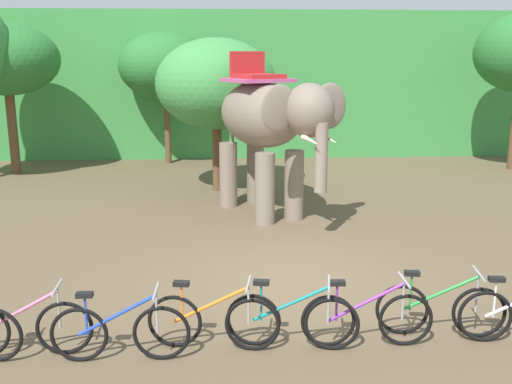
% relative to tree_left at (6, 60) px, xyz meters
% --- Properties ---
extents(ground_plane, '(80.00, 80.00, 0.00)m').
position_rel_tree_left_xyz_m(ground_plane, '(7.74, -9.63, -3.56)').
color(ground_plane, brown).
extents(foliage_hedge, '(36.00, 6.00, 5.27)m').
position_rel_tree_left_xyz_m(foliage_hedge, '(7.74, 5.35, -0.93)').
color(foliage_hedge, '#3D8E42').
rests_on(foliage_hedge, ground).
extents(tree_left, '(3.23, 3.23, 4.69)m').
position_rel_tree_left_xyz_m(tree_left, '(0.00, 0.00, 0.00)').
color(tree_left, brown).
rests_on(tree_left, ground).
extents(tree_center_right, '(3.15, 3.15, 4.50)m').
position_rel_tree_left_xyz_m(tree_center_right, '(4.72, 1.57, -0.22)').
color(tree_center_right, brown).
rests_on(tree_center_right, ground).
extents(tree_center_left, '(3.26, 3.26, 4.16)m').
position_rel_tree_left_xyz_m(tree_center_left, '(6.48, -2.81, -0.63)').
color(tree_center_left, brown).
rests_on(tree_center_left, ground).
extents(elephant, '(3.05, 4.14, 3.78)m').
position_rel_tree_left_xyz_m(elephant, '(7.65, -5.53, -1.36)').
color(elephant, gray).
rests_on(elephant, ground).
extents(bike_pink, '(1.71, 0.52, 0.92)m').
position_rel_tree_left_xyz_m(bike_pink, '(4.12, -11.93, -3.18)').
color(bike_pink, black).
rests_on(bike_pink, ground).
extents(bike_blue, '(1.71, 0.52, 0.92)m').
position_rel_tree_left_xyz_m(bike_blue, '(5.34, -12.10, -3.18)').
color(bike_blue, black).
rests_on(bike_blue, ground).
extents(bike_orange, '(1.70, 0.52, 0.92)m').
position_rel_tree_left_xyz_m(bike_orange, '(6.47, -11.87, -3.18)').
color(bike_orange, black).
rests_on(bike_orange, ground).
extents(bike_teal, '(1.69, 0.52, 0.92)m').
position_rel_tree_left_xyz_m(bike_teal, '(7.48, -11.90, -3.18)').
color(bike_teal, black).
rests_on(bike_teal, ground).
extents(bike_purple, '(1.71, 0.52, 0.92)m').
position_rel_tree_left_xyz_m(bike_purple, '(8.44, -11.91, -3.18)').
color(bike_purple, black).
rests_on(bike_purple, ground).
extents(bike_green, '(1.70, 0.52, 0.92)m').
position_rel_tree_left_xyz_m(bike_green, '(9.49, -11.69, -3.18)').
color(bike_green, black).
rests_on(bike_green, ground).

